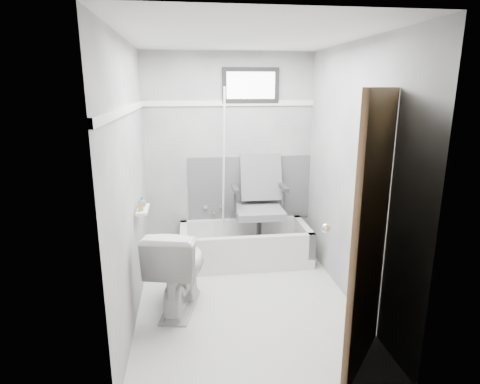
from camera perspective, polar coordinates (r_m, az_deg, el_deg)
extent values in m
plane|color=silver|center=(4.00, 0.69, -15.28)|extent=(2.60, 2.60, 0.00)
plane|color=silver|center=(3.49, 0.82, 21.27)|extent=(2.60, 2.60, 0.00)
cube|color=slate|center=(4.82, -1.52, 5.14)|extent=(2.00, 0.02, 2.40)
cube|color=slate|center=(2.33, 5.46, -5.43)|extent=(2.00, 0.02, 2.40)
cube|color=slate|center=(3.56, -15.40, 1.15)|extent=(0.02, 2.60, 2.40)
cube|color=slate|center=(3.83, 15.72, 2.09)|extent=(0.02, 2.60, 2.40)
imported|color=silver|center=(3.77, -8.77, -10.57)|extent=(0.63, 0.90, 0.80)
cube|color=#4C4C4F|center=(4.93, 1.42, 0.59)|extent=(1.50, 0.02, 0.78)
cube|color=white|center=(4.75, -1.55, 12.51)|extent=(2.00, 0.02, 0.06)
cube|color=white|center=(3.47, -15.88, 11.17)|extent=(0.02, 2.60, 0.06)
cylinder|color=white|center=(4.61, -2.34, 2.78)|extent=(0.02, 0.43, 1.91)
cube|color=white|center=(3.83, -13.66, -2.43)|extent=(0.10, 0.32, 0.02)
imported|color=#9B864D|center=(3.74, -13.99, -1.83)|extent=(0.05, 0.05, 0.10)
imported|color=#466581|center=(3.87, -13.77, -1.34)|extent=(0.10, 0.10, 0.10)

